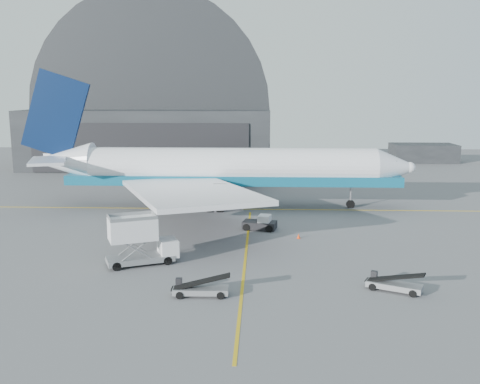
{
  "coord_description": "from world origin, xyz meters",
  "views": [
    {
      "loc": [
        1.5,
        -50.19,
        15.42
      ],
      "look_at": [
        -0.93,
        8.41,
        4.5
      ],
      "focal_mm": 40.0,
      "sensor_mm": 36.0,
      "label": 1
    }
  ],
  "objects_px": {
    "airliner": "(217,169)",
    "belt_loader_a": "(200,289)",
    "belt_loader_b": "(394,284)",
    "catering_truck": "(139,241)",
    "pushback_tug": "(261,224)"
  },
  "relations": [
    {
      "from": "belt_loader_a",
      "to": "belt_loader_b",
      "type": "relative_size",
      "value": 1.01
    },
    {
      "from": "pushback_tug",
      "to": "catering_truck",
      "type": "bearing_deg",
      "value": -117.67
    },
    {
      "from": "airliner",
      "to": "belt_loader_a",
      "type": "bearing_deg",
      "value": -87.51
    },
    {
      "from": "airliner",
      "to": "catering_truck",
      "type": "xyz_separation_m",
      "value": [
        -4.95,
        -25.42,
        -3.03
      ]
    },
    {
      "from": "belt_loader_b",
      "to": "pushback_tug",
      "type": "bearing_deg",
      "value": 144.37
    },
    {
      "from": "catering_truck",
      "to": "belt_loader_a",
      "type": "bearing_deg",
      "value": -72.52
    },
    {
      "from": "airliner",
      "to": "belt_loader_b",
      "type": "height_order",
      "value": "airliner"
    },
    {
      "from": "catering_truck",
      "to": "belt_loader_b",
      "type": "height_order",
      "value": "catering_truck"
    },
    {
      "from": "pushback_tug",
      "to": "belt_loader_a",
      "type": "xyz_separation_m",
      "value": [
        -4.59,
        -20.54,
        -0.12
      ]
    },
    {
      "from": "airliner",
      "to": "catering_truck",
      "type": "relative_size",
      "value": 7.89
    },
    {
      "from": "airliner",
      "to": "belt_loader_b",
      "type": "bearing_deg",
      "value": -61.93
    },
    {
      "from": "belt_loader_a",
      "to": "belt_loader_b",
      "type": "xyz_separation_m",
      "value": [
        15.17,
        1.66,
        -0.0
      ]
    },
    {
      "from": "catering_truck",
      "to": "belt_loader_a",
      "type": "height_order",
      "value": "catering_truck"
    },
    {
      "from": "airliner",
      "to": "catering_truck",
      "type": "height_order",
      "value": "airliner"
    },
    {
      "from": "catering_truck",
      "to": "airliner",
      "type": "bearing_deg",
      "value": 55.62
    }
  ]
}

